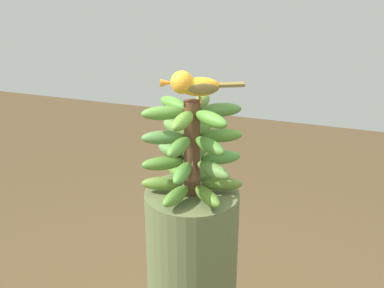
% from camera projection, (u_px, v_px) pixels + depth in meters
% --- Properties ---
extents(banana_bunch, '(0.29, 0.29, 0.28)m').
position_uv_depth(banana_bunch, '(192.00, 149.00, 1.45)').
color(banana_bunch, brown).
rests_on(banana_bunch, banana_tree).
extents(perched_bird, '(0.11, 0.22, 0.09)m').
position_uv_depth(perched_bird, '(192.00, 84.00, 1.37)').
color(perched_bird, '#C68933').
rests_on(perched_bird, banana_bunch).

